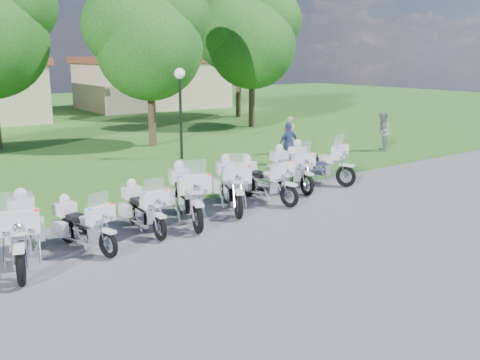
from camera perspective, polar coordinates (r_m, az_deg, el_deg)
ground at (r=14.20m, az=5.65°, el=-4.17°), size 100.00×100.00×0.00m
grass_lawn at (r=38.45m, az=-22.02°, el=5.94°), size 100.00×48.00×0.01m
motorcycle_0 at (r=11.80m, az=-22.28°, el=-5.03°), size 1.31×2.55×1.75m
motorcycle_1 at (r=12.36m, az=-16.43°, el=-4.47°), size 1.04×2.05×1.41m
motorcycle_2 at (r=13.29m, az=-10.29°, el=-2.83°), size 0.72×2.15×1.45m
motorcycle_3 at (r=13.90m, az=-5.72°, el=-1.40°), size 1.33×2.56×1.77m
motorcycle_4 at (r=15.00m, az=-1.00°, el=-0.33°), size 1.47×2.39×1.71m
motorcycle_5 at (r=15.76m, az=2.59°, el=0.13°), size 0.98×2.36×1.59m
motorcycle_6 at (r=17.31m, az=5.40°, el=1.33°), size 1.07×2.41×1.63m
motorcycle_7 at (r=18.22m, az=8.26°, el=1.95°), size 1.32×2.46×1.71m
lamp_post at (r=22.03m, az=-6.42°, el=9.51°), size 0.44×0.44×3.72m
tree_2 at (r=25.49m, az=-9.83°, el=14.86°), size 5.72×4.88×7.63m
tree_3 at (r=32.15m, az=1.19°, el=15.08°), size 5.99×5.11×7.98m
tree_4 at (r=37.55m, az=-0.31°, el=17.34°), size 7.86×6.71×10.48m
building_east at (r=44.90m, az=-9.32°, el=10.27°), size 11.44×7.28×4.10m
bystander_a at (r=23.30m, az=5.27°, el=4.75°), size 0.72×0.66×1.65m
bystander_b at (r=24.80m, az=14.90°, el=5.01°), size 1.08×1.08×1.76m
bystander_c at (r=21.05m, az=5.20°, el=3.87°), size 0.99×0.44×1.66m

